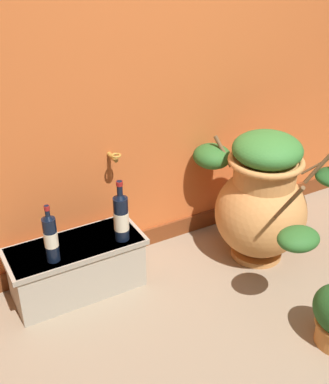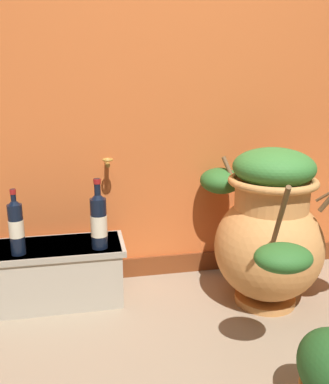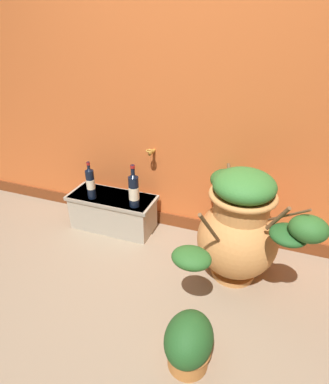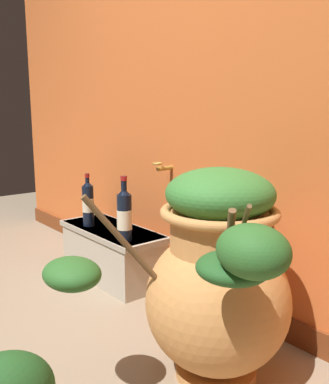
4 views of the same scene
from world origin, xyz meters
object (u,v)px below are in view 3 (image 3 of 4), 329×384
at_px(terracotta_urn, 239,227).
at_px(wine_bottle_left, 90,182).
at_px(wine_bottle_middle, 134,189).
at_px(potted_shrub, 189,343).

bearing_deg(terracotta_urn, wine_bottle_left, 172.81).
height_order(wine_bottle_middle, potted_shrub, wine_bottle_middle).
distance_m(terracotta_urn, potted_shrub, 0.80).
xyz_separation_m(terracotta_urn, potted_shrub, (-0.11, -0.76, -0.24)).
distance_m(terracotta_urn, wine_bottle_left, 1.23).
xyz_separation_m(terracotta_urn, wine_bottle_middle, (-0.83, 0.16, 0.05)).
height_order(terracotta_urn, wine_bottle_middle, terracotta_urn).
relative_size(terracotta_urn, wine_bottle_left, 3.13).
relative_size(wine_bottle_middle, potted_shrub, 1.10).
height_order(terracotta_urn, wine_bottle_left, terracotta_urn).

